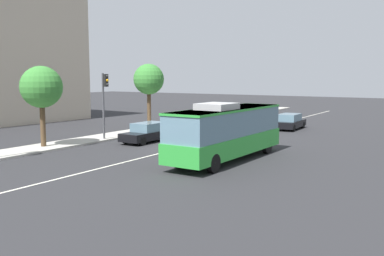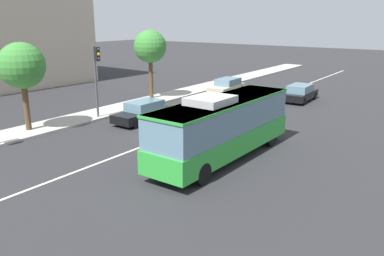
{
  "view_description": "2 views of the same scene",
  "coord_description": "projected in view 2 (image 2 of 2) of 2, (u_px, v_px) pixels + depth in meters",
  "views": [
    {
      "loc": [
        -25.0,
        -16.7,
        5.01
      ],
      "look_at": [
        -3.43,
        -3.05,
        1.95
      ],
      "focal_mm": 40.98,
      "sensor_mm": 36.0,
      "label": 1
    },
    {
      "loc": [
        -18.95,
        -14.69,
        7.09
      ],
      "look_at": [
        -3.25,
        -3.51,
        1.68
      ],
      "focal_mm": 36.89,
      "sensor_mm": 36.0,
      "label": 2
    }
  ],
  "objects": [
    {
      "name": "traffic_light_mid_block",
      "position": [
        97.0,
        70.0,
        27.75
      ],
      "size": [
        0.33,
        0.62,
        5.2
      ],
      "rotation": [
        0.0,
        0.0,
        -1.52
      ],
      "color": "#47474C",
      "rests_on": "ground_plane"
    },
    {
      "name": "sedan_beige",
      "position": [
        227.0,
        86.0,
        37.97
      ],
      "size": [
        4.56,
        1.95,
        1.46
      ],
      "rotation": [
        0.0,
        0.0,
        3.18
      ],
      "color": "#C6B793",
      "rests_on": "ground_plane"
    },
    {
      "name": "sedan_black",
      "position": [
        300.0,
        93.0,
        34.58
      ],
      "size": [
        4.56,
        1.96,
        1.46
      ],
      "rotation": [
        0.0,
        0.0,
        0.04
      ],
      "color": "black",
      "rests_on": "ground_plane"
    },
    {
      "name": "transit_bus",
      "position": [
        223.0,
        125.0,
        20.16
      ],
      "size": [
        10.05,
        2.7,
        3.46
      ],
      "rotation": [
        0.0,
        0.0,
        -0.02
      ],
      "color": "green",
      "rests_on": "ground_plane"
    },
    {
      "name": "sidewalk_kerb",
      "position": [
        92.0,
        115.0,
        29.41
      ],
      "size": [
        80.0,
        2.81,
        0.14
      ],
      "primitive_type": "cube",
      "color": "#B2ADA3",
      "rests_on": "ground_plane"
    },
    {
      "name": "sedan_black_ahead",
      "position": [
        143.0,
        112.0,
        27.68
      ],
      "size": [
        4.52,
        1.86,
        1.46
      ],
      "rotation": [
        0.0,
        0.0,
        3.13
      ],
      "color": "black",
      "rests_on": "ground_plane"
    },
    {
      "name": "lane_centre_line",
      "position": [
        177.0,
        134.0,
        24.98
      ],
      "size": [
        76.0,
        0.16,
        0.01
      ],
      "primitive_type": "cube",
      "color": "silver",
      "rests_on": "ground_plane"
    },
    {
      "name": "street_tree_kerbside_centre",
      "position": [
        150.0,
        47.0,
        34.28
      ],
      "size": [
        2.84,
        2.84,
        6.1
      ],
      "color": "#4C3823",
      "rests_on": "ground_plane"
    },
    {
      "name": "street_tree_kerbside_right",
      "position": [
        22.0,
        66.0,
        24.31
      ],
      "size": [
        2.87,
        2.87,
        5.68
      ],
      "color": "#4C3823",
      "rests_on": "ground_plane"
    },
    {
      "name": "ground_plane",
      "position": [
        177.0,
        134.0,
        24.99
      ],
      "size": [
        160.0,
        160.0,
        0.0
      ],
      "primitive_type": "plane",
      "color": "#28282B"
    }
  ]
}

